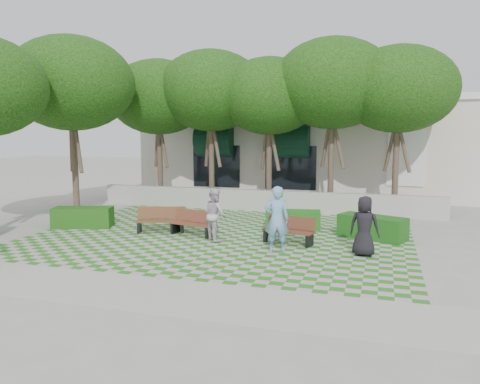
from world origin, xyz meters
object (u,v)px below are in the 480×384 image
(person_blue, at_px, (277,219))
(bench_west, at_px, (161,220))
(bench_mid, at_px, (193,223))
(hedge_east, at_px, (372,227))
(person_white, at_px, (215,214))
(hedge_midright, at_px, (293,220))
(bench_east, at_px, (289,231))
(person_dark, at_px, (364,226))
(hedge_west, at_px, (83,217))

(person_blue, bearing_deg, bench_west, -32.78)
(bench_mid, relative_size, hedge_east, 0.78)
(bench_west, distance_m, person_blue, 4.63)
(person_white, bearing_deg, bench_mid, 15.28)
(hedge_midright, bearing_deg, bench_mid, -146.57)
(bench_east, xyz_separation_m, hedge_east, (2.40, 1.43, -0.03))
(bench_east, relative_size, person_dark, 1.00)
(hedge_midright, height_order, hedge_west, hedge_west)
(hedge_west, distance_m, person_dark, 9.83)
(hedge_east, bearing_deg, person_dark, -94.07)
(bench_east, relative_size, person_blue, 0.88)
(hedge_east, xyz_separation_m, hedge_west, (-9.92, -1.14, -0.01))
(bench_east, relative_size, person_white, 1.00)
(bench_mid, xyz_separation_m, person_dark, (5.47, -1.05, 0.43))
(person_blue, relative_size, person_white, 1.15)
(hedge_midright, bearing_deg, person_white, -129.42)
(hedge_midright, relative_size, person_white, 1.14)
(bench_east, relative_size, hedge_midright, 0.88)
(bench_mid, bearing_deg, hedge_east, 24.46)
(bench_mid, relative_size, person_blue, 0.86)
(bench_mid, distance_m, person_dark, 5.59)
(hedge_midright, relative_size, person_dark, 1.13)
(person_blue, bearing_deg, person_white, -36.30)
(bench_mid, bearing_deg, person_dark, 1.42)
(person_blue, height_order, person_white, person_blue)
(bench_east, distance_m, hedge_east, 2.79)
(bench_mid, height_order, hedge_midright, bench_mid)
(bench_west, bearing_deg, hedge_west, 161.37)
(bench_east, distance_m, hedge_midright, 2.19)
(hedge_midright, xyz_separation_m, hedge_west, (-7.24, -1.88, 0.03))
(hedge_east, bearing_deg, person_blue, -133.84)
(hedge_east, bearing_deg, person_white, -159.99)
(bench_mid, bearing_deg, hedge_west, -168.66)
(bench_mid, bearing_deg, person_white, -15.28)
(person_white, bearing_deg, person_blue, -159.91)
(bench_east, relative_size, bench_west, 0.97)
(person_blue, relative_size, person_dark, 1.14)
(bench_west, relative_size, person_dark, 1.03)
(bench_west, height_order, hedge_midright, bench_west)
(person_dark, height_order, person_white, person_dark)
(hedge_east, bearing_deg, hedge_west, -173.43)
(hedge_midright, distance_m, person_dark, 3.95)
(bench_west, bearing_deg, bench_mid, -24.55)
(bench_east, height_order, bench_mid, bench_east)
(bench_east, xyz_separation_m, bench_mid, (-3.24, 0.22, -0.01))
(bench_east, bearing_deg, person_dark, -6.28)
(bench_east, xyz_separation_m, person_white, (-2.29, -0.27, 0.42))
(bench_west, distance_m, person_dark, 6.81)
(bench_mid, distance_m, bench_west, 1.23)
(bench_east, bearing_deg, bench_mid, -169.75)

